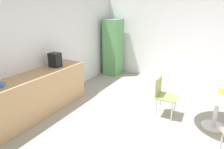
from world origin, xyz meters
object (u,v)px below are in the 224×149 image
object	(u,v)px
chair_olive	(162,92)
round_table	(219,97)
mug_white	(1,85)
coffee_maker	(55,60)
locker_cabinet	(113,47)

from	to	relation	value
chair_olive	round_table	bearing A→B (deg)	-89.35
round_table	mug_white	world-z (taller)	mug_white
coffee_maker	mug_white	bearing A→B (deg)	-176.37
round_table	coffee_maker	world-z (taller)	coffee_maker
round_table	mug_white	xyz separation A→B (m)	(-1.98, 3.25, 0.32)
locker_cabinet	mug_white	distance (m)	3.98
chair_olive	mug_white	bearing A→B (deg)	131.36
chair_olive	mug_white	distance (m)	3.01
round_table	mug_white	bearing A→B (deg)	121.33
round_table	mug_white	size ratio (longest dim) A/B	9.30
locker_cabinet	round_table	xyz separation A→B (m)	(-2.00, -3.24, -0.29)
round_table	chair_olive	distance (m)	1.02
mug_white	coffee_maker	distance (m)	1.38
chair_olive	coffee_maker	distance (m)	2.46
mug_white	coffee_maker	xyz separation A→B (m)	(1.37, 0.09, 0.11)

